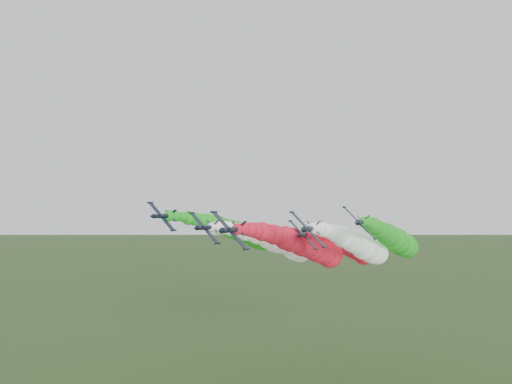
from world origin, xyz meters
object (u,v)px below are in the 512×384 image
Objects in this scene: jet_trail at (348,247)px; jet_inner_right at (360,245)px; jet_inner_left at (279,243)px; jet_outer_right at (394,239)px; jet_outer_left at (240,232)px; jet_lead at (307,246)px.

jet_inner_right is at bearing -73.43° from jet_trail.
jet_outer_right reaches higher than jet_inner_left.
jet_outer_left reaches higher than jet_inner_right.
jet_lead is 1.00× the size of jet_trail.
jet_inner_left is at bearing 125.34° from jet_lead.
jet_outer_left is at bearing -160.06° from jet_trail.
jet_inner_left is 22.78m from jet_inner_right.
jet_outer_left is 1.00× the size of jet_outer_right.
jet_inner_right is 0.99× the size of jet_trail.
jet_inner_right is at bearing -124.32° from jet_outer_right.
jet_outer_right reaches higher than jet_trail.
jet_trail is (28.67, 10.40, -4.04)m from jet_outer_left.
jet_outer_left is (-23.48, 18.59, 2.14)m from jet_lead.
jet_inner_right reaches higher than jet_trail.
jet_lead is 14.65m from jet_inner_right.
jet_lead is at bearing -38.37° from jet_outer_left.
jet_inner_right is 12.83m from jet_outer_right.
jet_outer_right is 15.80m from jet_trail.
jet_outer_left reaches higher than jet_inner_left.
jet_inner_left is 1.00× the size of jet_trail.
jet_outer_right is (41.58, 1.76, -1.18)m from jet_outer_left.
jet_inner_left is at bearing -170.90° from jet_outer_right.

